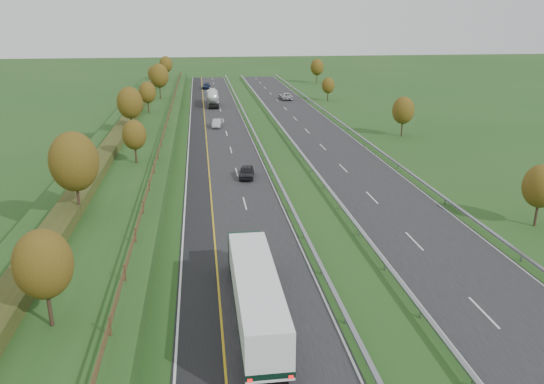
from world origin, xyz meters
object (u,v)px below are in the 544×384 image
at_px(road_tanker, 213,97).
at_px(box_lorry, 255,291).
at_px(car_dark_near, 247,172).
at_px(car_oncoming, 286,96).
at_px(car_small_far, 206,86).
at_px(car_silver_mid, 217,123).

bearing_deg(road_tanker, box_lorry, -89.96).
bearing_deg(car_dark_near, car_oncoming, 84.11).
relative_size(road_tanker, car_small_far, 2.26).
xyz_separation_m(car_dark_near, car_oncoming, (15.17, 63.92, 0.05)).
bearing_deg(car_oncoming, road_tanker, 19.94).
relative_size(box_lorry, car_oncoming, 2.87).
height_order(car_dark_near, car_silver_mid, car_dark_near).
height_order(car_silver_mid, car_oncoming, car_oncoming).
relative_size(box_lorry, car_silver_mid, 3.79).
height_order(car_silver_mid, car_small_far, car_small_far).
relative_size(box_lorry, car_small_far, 3.28).
bearing_deg(road_tanker, car_oncoming, 20.96).
height_order(box_lorry, car_small_far, box_lorry).
xyz_separation_m(car_dark_near, car_silver_mid, (-2.46, 32.28, -0.03)).
bearing_deg(car_dark_near, road_tanker, 99.92).
xyz_separation_m(box_lorry, car_oncoming, (17.56, 96.49, -1.50)).
bearing_deg(box_lorry, car_small_far, 90.49).
bearing_deg(box_lorry, car_silver_mid, 90.06).
bearing_deg(car_small_far, box_lorry, -84.08).
height_order(box_lorry, car_dark_near, box_lorry).
bearing_deg(box_lorry, car_oncoming, 79.69).
distance_m(box_lorry, road_tanker, 89.75).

